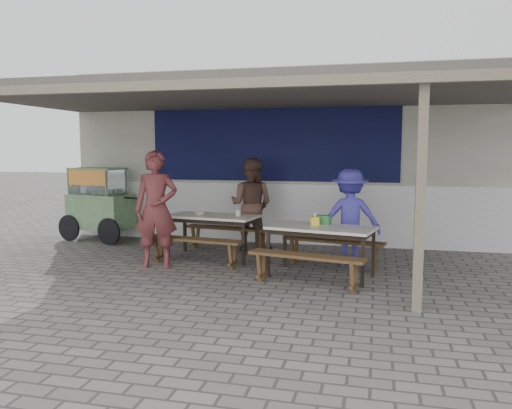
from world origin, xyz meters
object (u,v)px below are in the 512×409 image
object	(u,v)px
table_left	(212,219)
patron_street_side	(156,209)
condiment_jar	(238,213)
donation_box	(324,220)
bench_left_street	(195,245)
patron_right_table	(350,217)
condiment_bowl	(201,213)
tissue_box	(315,221)
bench_right_street	(306,262)
vendor_cart	(99,201)
patron_wall_side	(251,205)
bench_right_wall	(333,246)
bench_left_wall	(228,233)
table_right	(321,231)

from	to	relation	value
table_left	patron_street_side	xyz separation A→B (m)	(-0.65, -0.85, 0.26)
condiment_jar	donation_box	bearing A→B (deg)	-22.69
donation_box	bench_left_street	bearing A→B (deg)	-179.08
patron_right_table	donation_box	world-z (taller)	patron_right_table
patron_street_side	condiment_bowl	distance (m)	1.02
condiment_bowl	tissue_box	bearing A→B (deg)	-20.46
bench_right_street	donation_box	distance (m)	1.00
vendor_cart	patron_wall_side	world-z (taller)	patron_wall_side
bench_right_street	patron_wall_side	world-z (taller)	patron_wall_side
tissue_box	condiment_jar	size ratio (longest dim) A/B	1.20
bench_left_street	bench_right_street	distance (m)	2.10
patron_right_table	bench_right_wall	bearing A→B (deg)	38.41
bench_left_wall	table_right	xyz separation A→B (m)	(1.88, -1.49, 0.33)
bench_right_wall	condiment_jar	size ratio (longest dim) A/B	16.26
bench_right_wall	patron_wall_side	bearing A→B (deg)	159.50
bench_left_street	vendor_cart	size ratio (longest dim) A/B	0.86
bench_right_street	condiment_bowl	bearing A→B (deg)	155.25
table_right	patron_right_table	size ratio (longest dim) A/B	1.06
table_left	bench_right_wall	bearing A→B (deg)	1.73
bench_left_wall	patron_right_table	size ratio (longest dim) A/B	1.06
patron_street_side	patron_right_table	world-z (taller)	patron_street_side
bench_left_street	condiment_jar	distance (m)	0.98
condiment_jar	patron_street_side	bearing A→B (deg)	-141.55
bench_right_street	tissue_box	size ratio (longest dim) A/B	13.54
condiment_jar	condiment_bowl	size ratio (longest dim) A/B	0.49
bench_right_wall	donation_box	distance (m)	0.62
bench_right_street	bench_right_wall	distance (m)	1.28
donation_box	condiment_jar	world-z (taller)	donation_box
bench_left_street	bench_right_street	bearing A→B (deg)	-15.62
patron_street_side	bench_left_wall	bearing A→B (deg)	48.47
bench_right_street	condiment_bowl	world-z (taller)	condiment_bowl
bench_left_wall	patron_street_side	size ratio (longest dim) A/B	0.89
table_right	patron_street_side	bearing A→B (deg)	-168.05
bench_left_wall	patron_right_table	bearing A→B (deg)	-7.20
table_left	tissue_box	size ratio (longest dim) A/B	13.32
bench_right_wall	bench_right_street	bearing A→B (deg)	-90.00
bench_left_street	condiment_bowl	world-z (taller)	condiment_bowl
bench_left_wall	patron_wall_side	world-z (taller)	patron_wall_side
vendor_cart	patron_street_side	bearing A→B (deg)	-29.99
tissue_box	condiment_jar	distance (m)	1.59
patron_wall_side	donation_box	distance (m)	2.05
bench_right_wall	patron_right_table	bearing A→B (deg)	59.84
vendor_cart	tissue_box	xyz separation A→B (m)	(4.69, -1.80, -0.01)
donation_box	condiment_jar	bearing A→B (deg)	157.31
table_right	condiment_jar	size ratio (longest dim) A/B	16.29
tissue_box	condiment_bowl	bearing A→B (deg)	159.54
table_right	tissue_box	xyz separation A→B (m)	(-0.11, 0.13, 0.14)
patron_wall_side	donation_box	xyz separation A→B (m)	(1.49, -1.41, -0.04)
bench_left_wall	patron_street_side	xyz separation A→B (m)	(-0.73, -1.49, 0.59)
table_left	patron_street_side	world-z (taller)	patron_street_side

